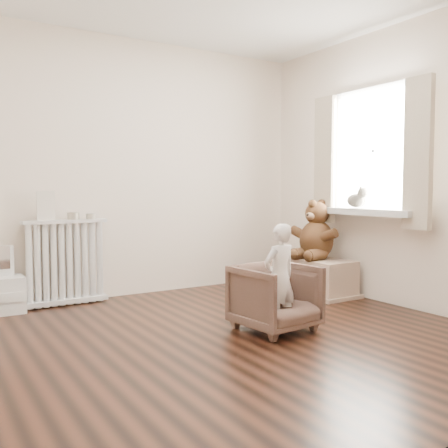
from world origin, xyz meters
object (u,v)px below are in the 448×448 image
toy_vanity (1,282)px  toy_bench (317,275)px  child (280,277)px  plush_cat (356,198)px  teddy_bear (317,229)px  armchair (275,297)px  radiator (66,264)px

toy_vanity → toy_bench: bearing=-15.9°
toy_vanity → child: 2.44m
toy_bench → toy_vanity: bearing=164.1°
child → plush_cat: (1.34, 0.51, 0.58)m
toy_vanity → teddy_bear: 3.06m
teddy_bear → child: bearing=-154.2°
toy_vanity → armchair: bearing=-44.2°
child → teddy_bear: 1.53m
teddy_bear → plush_cat: (0.13, -0.41, 0.33)m
armchair → teddy_bear: size_ratio=0.94×
child → teddy_bear: teddy_bear is taller
armchair → plush_cat: 1.60m
child → toy_bench: (1.20, 0.89, -0.22)m
plush_cat → child: bearing=-174.1°
toy_vanity → child: size_ratio=0.73×
toy_vanity → plush_cat: plush_cat is taller
teddy_bear → plush_cat: size_ratio=2.46×
radiator → child: child is taller
radiator → plush_cat: bearing=-26.6°
toy_vanity → armchair: (1.72, -1.67, -0.02)m
child → toy_bench: child is taller
teddy_bear → plush_cat: bearing=-83.3°
radiator → armchair: bearing=-55.9°
armchair → plush_cat: size_ratio=2.30×
radiator → toy_bench: size_ratio=1.03×
toy_bench → plush_cat: size_ratio=3.19×
toy_vanity → armchair: 2.40m
armchair → teddy_bear: bearing=29.6°
armchair → toy_bench: armchair is taller
toy_vanity → teddy_bear: bearing=-15.4°
radiator → toy_bench: radiator is taller
child → toy_vanity: bearing=-51.2°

